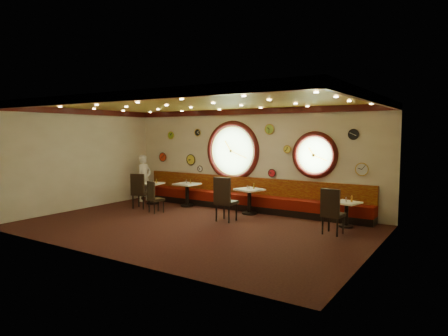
{
  "coord_description": "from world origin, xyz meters",
  "views": [
    {
      "loc": [
        6.24,
        -8.15,
        2.44
      ],
      "look_at": [
        0.47,
        0.8,
        1.5
      ],
      "focal_mm": 32.0,
      "sensor_mm": 36.0,
      "label": 1
    }
  ],
  "objects_px": {
    "table_b": "(187,192)",
    "table_c": "(249,198)",
    "condiment_c_salt": "(247,187)",
    "condiment_b_pepper": "(186,182)",
    "condiment_c_bottle": "(254,186)",
    "table_a": "(152,191)",
    "chair_b": "(154,195)",
    "condiment_b_bottle": "(191,181)",
    "condiment_d_pepper": "(346,200)",
    "condiment_a_bottle": "(156,181)",
    "waiter": "(144,178)",
    "condiment_a_pepper": "(153,182)",
    "condiment_d_salt": "(346,199)",
    "condiment_d_bottle": "(352,199)",
    "condiment_c_pepper": "(249,187)",
    "chair_a": "(139,189)",
    "condiment_a_salt": "(152,181)",
    "table_d": "(346,211)",
    "chair_d": "(332,208)",
    "condiment_b_salt": "(186,181)",
    "chair_c": "(224,196)"
  },
  "relations": [
    {
      "from": "condiment_a_bottle",
      "to": "chair_a",
      "type": "bearing_deg",
      "value": -82.15
    },
    {
      "from": "chair_c",
      "to": "condiment_a_salt",
      "type": "xyz_separation_m",
      "value": [
        -3.69,
        1.11,
        0.07
      ]
    },
    {
      "from": "table_c",
      "to": "waiter",
      "type": "distance_m",
      "value": 4.31
    },
    {
      "from": "chair_d",
      "to": "condiment_b_bottle",
      "type": "bearing_deg",
      "value": 172.71
    },
    {
      "from": "table_d",
      "to": "condiment_a_bottle",
      "type": "xyz_separation_m",
      "value": [
        -6.47,
        -0.11,
        0.38
      ]
    },
    {
      "from": "condiment_a_salt",
      "to": "condiment_b_bottle",
      "type": "height_order",
      "value": "condiment_b_bottle"
    },
    {
      "from": "condiment_c_salt",
      "to": "condiment_b_pepper",
      "type": "distance_m",
      "value": 2.27
    },
    {
      "from": "condiment_a_salt",
      "to": "condiment_a_bottle",
      "type": "bearing_deg",
      "value": -6.95
    },
    {
      "from": "chair_d",
      "to": "condiment_a_pepper",
      "type": "xyz_separation_m",
      "value": [
        -6.51,
        0.81,
        0.13
      ]
    },
    {
      "from": "condiment_a_bottle",
      "to": "condiment_d_bottle",
      "type": "bearing_deg",
      "value": 1.2
    },
    {
      "from": "condiment_a_pepper",
      "to": "condiment_d_bottle",
      "type": "distance_m",
      "value": 6.7
    },
    {
      "from": "table_b",
      "to": "condiment_a_pepper",
      "type": "distance_m",
      "value": 1.35
    },
    {
      "from": "chair_a",
      "to": "condiment_d_pepper",
      "type": "relative_size",
      "value": 7.45
    },
    {
      "from": "condiment_a_salt",
      "to": "condiment_d_pepper",
      "type": "distance_m",
      "value": 6.71
    },
    {
      "from": "chair_a",
      "to": "waiter",
      "type": "height_order",
      "value": "waiter"
    },
    {
      "from": "table_a",
      "to": "table_d",
      "type": "distance_m",
      "value": 6.6
    },
    {
      "from": "chair_d",
      "to": "waiter",
      "type": "bearing_deg",
      "value": 176.63
    },
    {
      "from": "chair_b",
      "to": "condiment_c_bottle",
      "type": "relative_size",
      "value": 3.57
    },
    {
      "from": "condiment_d_bottle",
      "to": "condiment_c_pepper",
      "type": "bearing_deg",
      "value": 179.49
    },
    {
      "from": "condiment_a_pepper",
      "to": "condiment_d_pepper",
      "type": "xyz_separation_m",
      "value": [
        6.59,
        0.1,
        -0.06
      ]
    },
    {
      "from": "condiment_d_salt",
      "to": "condiment_a_bottle",
      "type": "xyz_separation_m",
      "value": [
        -6.43,
        -0.15,
        0.07
      ]
    },
    {
      "from": "condiment_c_bottle",
      "to": "table_a",
      "type": "bearing_deg",
      "value": -175.09
    },
    {
      "from": "table_b",
      "to": "condiment_d_bottle",
      "type": "distance_m",
      "value": 5.42
    },
    {
      "from": "condiment_a_salt",
      "to": "condiment_a_pepper",
      "type": "distance_m",
      "value": 0.15
    },
    {
      "from": "waiter",
      "to": "condiment_a_bottle",
      "type": "bearing_deg",
      "value": -103.93
    },
    {
      "from": "chair_a",
      "to": "condiment_d_salt",
      "type": "height_order",
      "value": "chair_a"
    },
    {
      "from": "waiter",
      "to": "condiment_c_salt",
      "type": "bearing_deg",
      "value": -89.23
    },
    {
      "from": "condiment_c_salt",
      "to": "condiment_d_pepper",
      "type": "distance_m",
      "value": 3.05
    },
    {
      "from": "chair_a",
      "to": "condiment_b_bottle",
      "type": "relative_size",
      "value": 4.99
    },
    {
      "from": "condiment_b_bottle",
      "to": "condiment_d_pepper",
      "type": "bearing_deg",
      "value": -2.22
    },
    {
      "from": "condiment_a_bottle",
      "to": "table_c",
      "type": "bearing_deg",
      "value": 3.26
    },
    {
      "from": "table_a",
      "to": "condiment_d_pepper",
      "type": "bearing_deg",
      "value": 0.98
    },
    {
      "from": "chair_a",
      "to": "condiment_d_salt",
      "type": "bearing_deg",
      "value": -5.15
    },
    {
      "from": "chair_b",
      "to": "chair_d",
      "type": "bearing_deg",
      "value": 21.35
    },
    {
      "from": "table_d",
      "to": "chair_c",
      "type": "bearing_deg",
      "value": -158.43
    },
    {
      "from": "condiment_d_salt",
      "to": "condiment_a_bottle",
      "type": "relative_size",
      "value": 0.82
    },
    {
      "from": "chair_b",
      "to": "chair_c",
      "type": "xyz_separation_m",
      "value": [
        2.47,
        0.15,
        0.15
      ]
    },
    {
      "from": "condiment_a_salt",
      "to": "condiment_b_salt",
      "type": "xyz_separation_m",
      "value": [
        1.32,
        0.24,
        0.05
      ]
    },
    {
      "from": "condiment_d_salt",
      "to": "condiment_d_pepper",
      "type": "relative_size",
      "value": 1.2
    },
    {
      "from": "condiment_d_salt",
      "to": "condiment_c_bottle",
      "type": "bearing_deg",
      "value": 177.92
    },
    {
      "from": "chair_a",
      "to": "condiment_d_salt",
      "type": "xyz_separation_m",
      "value": [
        6.3,
        1.11,
        0.07
      ]
    },
    {
      "from": "condiment_d_bottle",
      "to": "table_a",
      "type": "bearing_deg",
      "value": -178.2
    },
    {
      "from": "table_b",
      "to": "table_c",
      "type": "xyz_separation_m",
      "value": [
        2.37,
        0.0,
        -0.0
      ]
    },
    {
      "from": "chair_a",
      "to": "condiment_a_bottle",
      "type": "bearing_deg",
      "value": 82.69
    },
    {
      "from": "table_b",
      "to": "condiment_a_bottle",
      "type": "height_order",
      "value": "condiment_a_bottle"
    },
    {
      "from": "condiment_d_pepper",
      "to": "chair_d",
      "type": "bearing_deg",
      "value": -95.44
    },
    {
      "from": "condiment_b_salt",
      "to": "waiter",
      "type": "relative_size",
      "value": 0.07
    },
    {
      "from": "condiment_a_salt",
      "to": "table_b",
      "type": "bearing_deg",
      "value": 6.96
    },
    {
      "from": "chair_b",
      "to": "condiment_a_bottle",
      "type": "xyz_separation_m",
      "value": [
        -1.0,
        1.23,
        0.24
      ]
    },
    {
      "from": "table_d",
      "to": "condiment_d_salt",
      "type": "xyz_separation_m",
      "value": [
        -0.03,
        0.04,
        0.3
      ]
    }
  ]
}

